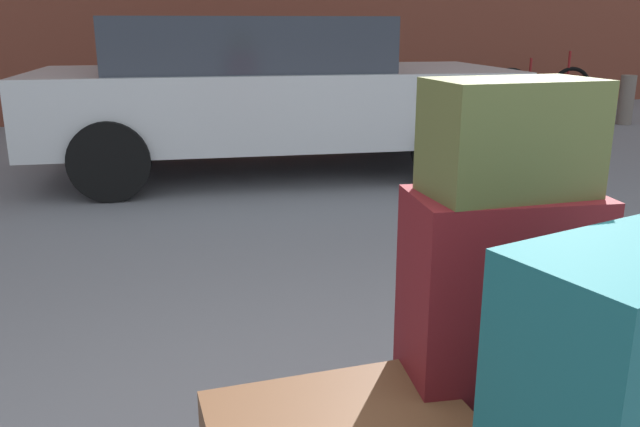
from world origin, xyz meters
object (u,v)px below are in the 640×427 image
(parked_car, at_px, (268,91))
(bollard_kerb_far, at_px, (567,103))
(bollard_kerb_near, at_px, (351,112))
(suitcase_maroon_rear_right, at_px, (495,330))
(bicycle_leaning, at_px, (541,90))
(bollard_kerb_mid, at_px, (454,107))
(duffel_bag_olive_topmost_pile, at_px, (510,137))
(bollard_corner, at_px, (626,100))

(parked_car, height_order, bollard_kerb_far, parked_car)
(bollard_kerb_near, bearing_deg, bollard_kerb_far, 0.00)
(suitcase_maroon_rear_right, distance_m, bicycle_leaning, 9.45)
(bollard_kerb_mid, bearing_deg, bollard_kerb_far, 0.00)
(duffel_bag_olive_topmost_pile, relative_size, bollard_kerb_mid, 0.52)
(duffel_bag_olive_topmost_pile, bearing_deg, suitcase_maroon_rear_right, 2.07)
(bollard_kerb_near, xyz_separation_m, bollard_corner, (4.12, 0.00, 0.00))
(suitcase_maroon_rear_right, relative_size, bollard_kerb_near, 0.97)
(bollard_kerb_far, bearing_deg, bollard_kerb_mid, 180.00)
(parked_car, relative_size, bicycle_leaning, 2.57)
(duffel_bag_olive_topmost_pile, distance_m, bollard_kerb_mid, 7.14)
(bicycle_leaning, xyz_separation_m, bollard_kerb_near, (-3.68, -1.32, -0.03))
(suitcase_maroon_rear_right, relative_size, duffel_bag_olive_topmost_pile, 1.87)
(bollard_corner, bearing_deg, bollard_kerb_far, 180.00)
(bicycle_leaning, xyz_separation_m, bollard_kerb_mid, (-2.28, -1.32, -0.03))
(bollard_kerb_mid, height_order, bollard_kerb_far, same)
(duffel_bag_olive_topmost_pile, relative_size, bollard_corner, 0.52)
(suitcase_maroon_rear_right, xyz_separation_m, bollard_kerb_near, (2.03, 6.21, -0.33))
(bollard_corner, bearing_deg, bollard_kerb_near, 180.00)
(bollard_kerb_far, bearing_deg, bollard_kerb_near, 180.00)
(duffel_bag_olive_topmost_pile, bearing_deg, bollard_kerb_mid, 63.16)
(bollard_corner, bearing_deg, duffel_bag_olive_topmost_pile, -134.74)
(duffel_bag_olive_topmost_pile, distance_m, bollard_kerb_far, 8.11)
(suitcase_maroon_rear_right, xyz_separation_m, bicycle_leaning, (5.71, 7.53, -0.30))
(duffel_bag_olive_topmost_pile, bearing_deg, bicycle_leaning, 54.92)
(bicycle_leaning, relative_size, bollard_corner, 2.58)
(bollard_kerb_mid, distance_m, bollard_corner, 2.72)
(bicycle_leaning, distance_m, bollard_kerb_mid, 2.63)
(bollard_kerb_mid, xyz_separation_m, bollard_kerb_far, (1.73, 0.00, 0.00))
(duffel_bag_olive_topmost_pile, height_order, bollard_kerb_mid, duffel_bag_olive_topmost_pile)
(suitcase_maroon_rear_right, relative_size, bollard_kerb_far, 0.97)
(parked_car, bearing_deg, bollard_kerb_near, 45.42)
(bicycle_leaning, relative_size, bollard_kerb_mid, 2.58)
(bollard_kerb_mid, height_order, bollard_corner, same)
(parked_car, relative_size, bollard_kerb_near, 6.61)
(bicycle_leaning, height_order, bollard_corner, bicycle_leaning)
(parked_car, distance_m, bollard_kerb_far, 4.72)
(suitcase_maroon_rear_right, height_order, bollard_kerb_near, suitcase_maroon_rear_right)
(bollard_kerb_near, relative_size, bollard_kerb_mid, 1.00)
(bollard_kerb_mid, bearing_deg, bollard_corner, 0.00)
(bollard_kerb_far, bearing_deg, duffel_bag_olive_topmost_pile, -129.72)
(bicycle_leaning, height_order, bollard_kerb_mid, bicycle_leaning)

